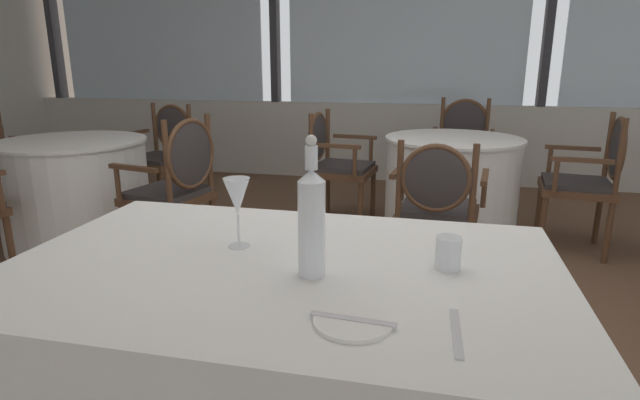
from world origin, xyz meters
TOP-DOWN VIEW (x-y plane):
  - ground_plane at (0.00, 0.00)m, footprint 11.86×11.86m
  - window_wall_far at (-0.00, 3.42)m, footprint 9.12×0.14m
  - foreground_table at (-0.01, -1.01)m, footprint 1.52×0.98m
  - side_plate at (0.24, -1.30)m, footprint 0.17×0.17m
  - butter_knife at (0.24, -1.30)m, footprint 0.19×0.03m
  - dinner_fork at (0.45, -1.29)m, footprint 0.02×0.20m
  - water_bottle at (0.09, -1.07)m, footprint 0.07×0.07m
  - wine_glass at (-0.17, -0.91)m, footprint 0.08×0.08m
  - water_tumbler at (0.44, -0.95)m, footprint 0.07×0.07m
  - background_table_0 at (-2.13, 0.82)m, footprint 1.04×1.04m
  - dining_chair_0_0 at (-1.21, 0.62)m, footprint 0.55×0.60m
  - dining_chair_0_1 at (-1.93, 1.74)m, footprint 0.60×0.55m
  - background_table_2 at (0.52, 1.56)m, footprint 1.00×1.00m
  - dining_chair_2_0 at (-0.39, 1.66)m, footprint 0.52×0.57m
  - dining_chair_2_1 at (0.42, 0.64)m, footprint 0.57×0.52m
  - dining_chair_2_2 at (1.44, 1.45)m, footprint 0.52×0.57m
  - dining_chair_2_3 at (0.63, 2.48)m, footprint 0.57×0.52m

SIDE VIEW (x-z plane):
  - ground_plane at x=0.00m, z-range 0.00..0.00m
  - foreground_table at x=-0.01m, z-range 0.00..0.76m
  - background_table_2 at x=0.52m, z-range 0.00..0.76m
  - background_table_0 at x=-2.13m, z-range 0.00..0.76m
  - dining_chair_2_1 at x=0.42m, z-range 0.08..0.96m
  - dining_chair_2_0 at x=-0.39m, z-range 0.09..1.01m
  - dining_chair_0_1 at x=-1.93m, z-range 0.09..1.03m
  - dining_chair_2_2 at x=1.44m, z-range 0.09..1.05m
  - dining_chair_0_0 at x=-1.21m, z-range 0.08..1.06m
  - dining_chair_2_3 at x=0.63m, z-range 0.09..1.07m
  - dinner_fork at x=0.45m, z-range 0.76..0.77m
  - side_plate at x=0.24m, z-range 0.76..0.77m
  - butter_knife at x=0.24m, z-range 0.77..0.78m
  - water_tumbler at x=0.44m, z-range 0.76..0.85m
  - water_bottle at x=0.09m, z-range 0.73..1.10m
  - wine_glass at x=-0.17m, z-range 0.81..1.02m
  - window_wall_far at x=0.00m, z-range -0.29..2.58m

